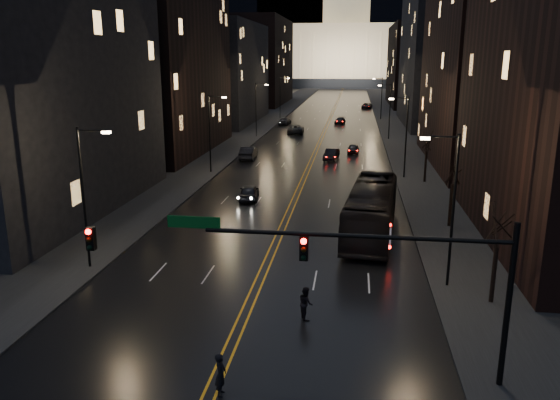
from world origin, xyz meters
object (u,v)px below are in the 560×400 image
at_px(bus, 371,210).
at_px(pedestrian_b, 306,303).
at_px(traffic_signal, 364,263).
at_px(receding_car_a, 331,154).
at_px(oncoming_car_b, 249,153).
at_px(oncoming_car_a, 249,192).
at_px(pedestrian_a, 221,375).

relative_size(bus, pedestrian_b, 7.90).
height_order(traffic_signal, receding_car_a, traffic_signal).
xyz_separation_m(oncoming_car_b, pedestrian_b, (11.55, -44.46, 0.01)).
distance_m(receding_car_a, pedestrian_b, 45.54).
bearing_deg(pedestrian_b, traffic_signal, -174.05).
height_order(oncoming_car_a, pedestrian_b, pedestrian_b).
xyz_separation_m(traffic_signal, oncoming_car_a, (-10.18, 28.45, -4.37)).
height_order(oncoming_car_b, pedestrian_a, pedestrian_a).
relative_size(oncoming_car_a, oncoming_car_b, 0.84).
relative_size(oncoming_car_b, pedestrian_b, 3.01).
height_order(traffic_signal, pedestrian_a, traffic_signal).
distance_m(bus, pedestrian_a, 22.47).
bearing_deg(oncoming_car_a, bus, 134.17).
relative_size(oncoming_car_a, pedestrian_a, 2.41).
relative_size(pedestrian_a, pedestrian_b, 1.04).
bearing_deg(oncoming_car_a, receding_car_a, -114.09).
bearing_deg(oncoming_car_b, pedestrian_a, 97.72).
bearing_deg(pedestrian_a, bus, -17.82).
bearing_deg(oncoming_car_b, pedestrian_b, 102.57).
distance_m(oncoming_car_a, pedestrian_a, 30.82).
distance_m(bus, receding_car_a, 31.33).
relative_size(bus, receding_car_a, 3.14).
xyz_separation_m(bus, receding_car_a, (-4.33, 31.01, -1.18)).
xyz_separation_m(bus, pedestrian_a, (-6.38, -21.52, -1.00)).
bearing_deg(receding_car_a, pedestrian_a, -84.45).
height_order(pedestrian_a, pedestrian_b, pedestrian_a).
xyz_separation_m(oncoming_car_a, receding_car_a, (6.77, 22.09, -0.02)).
bearing_deg(oncoming_car_b, bus, 114.91).
bearing_deg(receding_car_a, pedestrian_b, -81.36).
bearing_deg(receding_car_a, oncoming_car_a, -99.27).
xyz_separation_m(pedestrian_a, pedestrian_b, (2.74, 7.00, -0.04)).
distance_m(oncoming_car_a, receding_car_a, 23.10).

